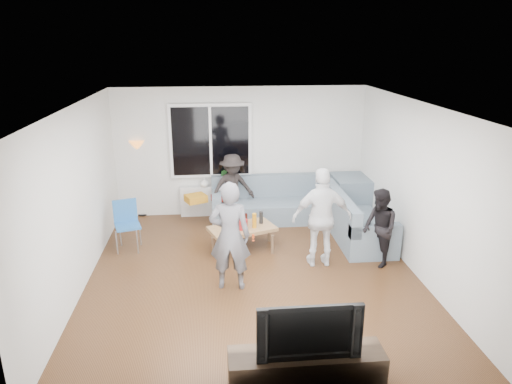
{
  "coord_description": "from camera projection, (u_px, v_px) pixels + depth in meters",
  "views": [
    {
      "loc": [
        -0.58,
        -6.41,
        3.47
      ],
      "look_at": [
        0.1,
        0.6,
        1.15
      ],
      "focal_mm": 32.71,
      "sensor_mm": 36.0,
      "label": 1
    }
  ],
  "objects": [
    {
      "name": "pitcher",
      "position": [
        243.0,
        224.0,
        7.88
      ],
      "size": [
        0.17,
        0.17,
        0.17
      ],
      "primitive_type": "cylinder",
      "color": "maroon",
      "rests_on": "coffee_table"
    },
    {
      "name": "side_chair",
      "position": [
        128.0,
        226.0,
        7.94
      ],
      "size": [
        0.5,
        0.5,
        0.86
      ],
      "primitive_type": null,
      "rotation": [
        0.0,
        0.0,
        0.3
      ],
      "color": "#255EA0",
      "rests_on": "floor"
    },
    {
      "name": "window_glass",
      "position": [
        211.0,
        141.0,
        9.17
      ],
      "size": [
        1.5,
        0.02,
        1.35
      ],
      "primitive_type": "cube",
      "color": "black",
      "rests_on": "window_frame"
    },
    {
      "name": "potted_plant",
      "position": [
        223.0,
        178.0,
        9.39
      ],
      "size": [
        0.21,
        0.17,
        0.37
      ],
      "primitive_type": "imported",
      "rotation": [
        0.0,
        0.0,
        0.06
      ],
      "color": "#2C692A",
      "rests_on": "radiator"
    },
    {
      "name": "bottle_d",
      "position": [
        254.0,
        221.0,
        7.93
      ],
      "size": [
        0.07,
        0.07,
        0.26
      ],
      "primitive_type": "cylinder",
      "color": "orange",
      "rests_on": "coffee_table"
    },
    {
      "name": "cushion_red",
      "position": [
        222.0,
        196.0,
        9.21
      ],
      "size": [
        0.45,
        0.42,
        0.13
      ],
      "primitive_type": "cube",
      "rotation": [
        0.0,
        0.0,
        -0.4
      ],
      "color": "maroon",
      "rests_on": "sofa_back_section"
    },
    {
      "name": "floor_lamp",
      "position": [
        140.0,
        179.0,
        9.42
      ],
      "size": [
        0.32,
        0.32,
        1.56
      ],
      "primitive_type": null,
      "color": "orange",
      "rests_on": "floor"
    },
    {
      "name": "window_mullion",
      "position": [
        211.0,
        141.0,
        9.16
      ],
      "size": [
        0.05,
        0.03,
        1.35
      ],
      "primitive_type": "cube",
      "color": "white",
      "rests_on": "window_frame"
    },
    {
      "name": "coffee_table",
      "position": [
        242.0,
        238.0,
        8.05
      ],
      "size": [
        1.24,
        0.94,
        0.4
      ],
      "primitive_type": "cube",
      "rotation": [
        0.0,
        0.0,
        0.35
      ],
      "color": "#9D7C4C",
      "rests_on": "floor"
    },
    {
      "name": "vase",
      "position": [
        204.0,
        183.0,
        9.39
      ],
      "size": [
        0.2,
        0.2,
        0.18
      ],
      "primitive_type": "imported",
      "rotation": [
        0.0,
        0.0,
        0.2
      ],
      "color": "silver",
      "rests_on": "radiator"
    },
    {
      "name": "spectator_right",
      "position": [
        379.0,
        228.0,
        7.36
      ],
      "size": [
        0.55,
        0.67,
        1.26
      ],
      "primitive_type": "imported",
      "rotation": [
        0.0,
        0.0,
        -1.45
      ],
      "color": "black",
      "rests_on": "floor"
    },
    {
      "name": "floor",
      "position": [
        253.0,
        276.0,
        7.21
      ],
      "size": [
        5.0,
        5.5,
        0.04
      ],
      "primitive_type": "cube",
      "color": "#56351C",
      "rests_on": "ground"
    },
    {
      "name": "cushion_yellow",
      "position": [
        196.0,
        198.0,
        9.09
      ],
      "size": [
        0.48,
        0.45,
        0.14
      ],
      "primitive_type": "cube",
      "rotation": [
        0.0,
        0.0,
        0.42
      ],
      "color": "orange",
      "rests_on": "sofa_back_section"
    },
    {
      "name": "window_frame",
      "position": [
        211.0,
        141.0,
        9.21
      ],
      "size": [
        1.62,
        0.06,
        1.47
      ],
      "primitive_type": "cube",
      "color": "white",
      "rests_on": "wall_back"
    },
    {
      "name": "bottle_e",
      "position": [
        261.0,
        217.0,
        8.12
      ],
      "size": [
        0.07,
        0.07,
        0.22
      ],
      "primitive_type": "cylinder",
      "color": "black",
      "rests_on": "coffee_table"
    },
    {
      "name": "tv_console",
      "position": [
        306.0,
        371.0,
        4.8
      ],
      "size": [
        1.6,
        0.4,
        0.44
      ],
      "primitive_type": "cube",
      "color": "#332619",
      "rests_on": "floor"
    },
    {
      "name": "player_right",
      "position": [
        322.0,
        218.0,
        7.3
      ],
      "size": [
        0.95,
        0.4,
        1.61
      ],
      "primitive_type": "imported",
      "rotation": [
        0.0,
        0.0,
        3.13
      ],
      "color": "silver",
      "rests_on": "floor"
    },
    {
      "name": "radiator",
      "position": [
        212.0,
        201.0,
        9.56
      ],
      "size": [
        1.3,
        0.12,
        0.62
      ],
      "primitive_type": "cube",
      "color": "silver",
      "rests_on": "floor"
    },
    {
      "name": "spectator_back",
      "position": [
        232.0,
        188.0,
        9.15
      ],
      "size": [
        0.98,
        0.72,
        1.36
      ],
      "primitive_type": "imported",
      "rotation": [
        0.0,
        0.0,
        0.27
      ],
      "color": "black",
      "rests_on": "floor"
    },
    {
      "name": "player_left",
      "position": [
        230.0,
        236.0,
        6.61
      ],
      "size": [
        0.63,
        0.46,
        1.62
      ],
      "primitive_type": "imported",
      "rotation": [
        0.0,
        0.0,
        3.02
      ],
      "color": "#535258",
      "rests_on": "floor"
    },
    {
      "name": "wall_left",
      "position": [
        75.0,
        201.0,
        6.57
      ],
      "size": [
        0.04,
        5.5,
        2.6
      ],
      "primitive_type": "cube",
      "color": "silver",
      "rests_on": "ground"
    },
    {
      "name": "ceiling",
      "position": [
        253.0,
        104.0,
        6.38
      ],
      "size": [
        5.0,
        5.5,
        0.04
      ],
      "primitive_type": "cube",
      "color": "white",
      "rests_on": "ground"
    },
    {
      "name": "bottle_c",
      "position": [
        246.0,
        218.0,
        8.14
      ],
      "size": [
        0.07,
        0.07,
        0.17
      ],
      "primitive_type": "cylinder",
      "color": "black",
      "rests_on": "coffee_table"
    },
    {
      "name": "television",
      "position": [
        308.0,
        327.0,
        4.64
      ],
      "size": [
        1.05,
        0.14,
        0.61
      ],
      "primitive_type": "imported",
      "color": "black",
      "rests_on": "tv_console"
    },
    {
      "name": "sofa_back_section",
      "position": [
        270.0,
        200.0,
        9.27
      ],
      "size": [
        2.3,
        0.85,
        0.85
      ],
      "primitive_type": null,
      "color": "slate",
      "rests_on": "floor"
    },
    {
      "name": "sofa_right_section",
      "position": [
        358.0,
        216.0,
        8.44
      ],
      "size": [
        2.0,
        0.85,
        0.85
      ],
      "primitive_type": null,
      "rotation": [
        0.0,
        0.0,
        1.57
      ],
      "color": "slate",
      "rests_on": "floor"
    },
    {
      "name": "wall_right",
      "position": [
        419.0,
        190.0,
        7.03
      ],
      "size": [
        0.04,
        5.5,
        2.6
      ],
      "primitive_type": "cube",
      "color": "silver",
      "rests_on": "ground"
    },
    {
      "name": "wall_back",
      "position": [
        241.0,
        152.0,
        9.42
      ],
      "size": [
        5.0,
        0.04,
        2.6
      ],
      "primitive_type": "cube",
      "color": "silver",
      "rests_on": "ground"
    },
    {
      "name": "bottle_b",
      "position": [
        232.0,
        222.0,
        7.85
      ],
      "size": [
        0.08,
        0.08,
        0.26
      ],
      "primitive_type": "cylinder",
      "color": "#198E1C",
      "rests_on": "coffee_table"
    },
    {
      "name": "sofa_corner",
      "position": [
        354.0,
        197.0,
        9.42
      ],
      "size": [
        0.85,
        0.85,
        0.85
      ],
      "primitive_type": "cube",
      "color": "slate",
      "rests_on": "floor"
    },
    {
      "name": "bottle_a",
      "position": [
        224.0,
        220.0,
        8.0
      ],
      "size": [
        0.07,
        0.07,
        0.23
      ],
      "primitive_type": "cylinder",
      "color": "orange",
      "rests_on": "coffee_table"
    },
    {
      "name": "wall_front",
      "position": [
        281.0,
        293.0,
        4.18
      ],
      "size": [
        5.0,
        0.04,
        2.6
      ],
      "primitive_type": "cube",
      "color": "silver",
      "rests_on": "ground"
    }
  ]
}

